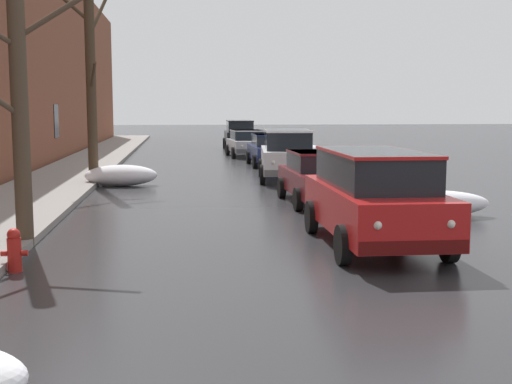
{
  "coord_description": "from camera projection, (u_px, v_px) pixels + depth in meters",
  "views": [
    {
      "loc": [
        -1.97,
        -2.97,
        2.62
      ],
      "look_at": [
        -0.49,
        10.55,
        0.92
      ],
      "focal_mm": 47.59,
      "sensor_mm": 36.0,
      "label": 1
    }
  ],
  "objects": [
    {
      "name": "suv_white_parked_kerbside_mid",
      "position": [
        287.0,
        153.0,
        24.49
      ],
      "size": [
        2.35,
        4.61,
        1.82
      ],
      "color": "silver",
      "rests_on": "ground"
    },
    {
      "name": "snow_bank_near_corner_right",
      "position": [
        429.0,
        203.0,
        16.53
      ],
      "size": [
        1.9,
        1.45,
        0.59
      ],
      "color": "white",
      "rests_on": "ground"
    },
    {
      "name": "sedan_silver_queued_behind_truck",
      "position": [
        247.0,
        143.0,
        36.17
      ],
      "size": [
        2.18,
        3.99,
        1.42
      ],
      "color": "#B7B7BC",
      "rests_on": "ground"
    },
    {
      "name": "suv_red_approaching_near_lane",
      "position": [
        373.0,
        194.0,
        12.79
      ],
      "size": [
        2.05,
        4.8,
        1.82
      ],
      "color": "red",
      "rests_on": "ground"
    },
    {
      "name": "bare_tree_mid_block",
      "position": [
        91.0,
        76.0,
        22.48
      ],
      "size": [
        2.29,
        2.65,
        7.14
      ],
      "color": "#423323",
      "rests_on": "ground"
    },
    {
      "name": "sedan_maroon_parked_kerbside_close",
      "position": [
        320.0,
        176.0,
        18.59
      ],
      "size": [
        1.98,
        4.16,
        1.42
      ],
      "color": "maroon",
      "rests_on": "ground"
    },
    {
      "name": "snow_bank_far_right_pile",
      "position": [
        307.0,
        154.0,
        32.86
      ],
      "size": [
        3.2,
        1.09,
        0.81
      ],
      "color": "white",
      "rests_on": "ground"
    },
    {
      "name": "bare_tree_second_along_sidewalk",
      "position": [
        17.0,
        102.0,
        12.46
      ],
      "size": [
        2.86,
        1.81,
        5.19
      ],
      "color": "#4C3D2D",
      "rests_on": "ground"
    },
    {
      "name": "snow_bank_mid_block_left",
      "position": [
        120.0,
        176.0,
        22.73
      ],
      "size": [
        2.41,
        1.14,
        0.71
      ],
      "color": "white",
      "rests_on": "ground"
    },
    {
      "name": "snow_bank_along_left_kerb",
      "position": [
        421.0,
        204.0,
        16.2
      ],
      "size": [
        3.18,
        0.92,
        0.66
      ],
      "color": "white",
      "rests_on": "ground"
    },
    {
      "name": "suv_black_at_far_intersection",
      "position": [
        240.0,
        134.0,
        42.27
      ],
      "size": [
        2.05,
        4.32,
        1.82
      ],
      "color": "black",
      "rests_on": "ground"
    },
    {
      "name": "sedan_darkblue_parked_far_down_block",
      "position": [
        272.0,
        149.0,
        30.63
      ],
      "size": [
        2.04,
        4.26,
        1.42
      ],
      "color": "navy",
      "rests_on": "ground"
    },
    {
      "name": "left_sidewalk_slab",
      "position": [
        40.0,
        192.0,
        20.54
      ],
      "size": [
        2.95,
        80.0,
        0.16
      ],
      "primitive_type": "cube",
      "color": "gray",
      "rests_on": "ground"
    },
    {
      "name": "fire_hydrant",
      "position": [
        14.0,
        250.0,
        10.84
      ],
      "size": [
        0.42,
        0.22,
        0.71
      ],
      "color": "#B21E19",
      "rests_on": "ground"
    }
  ]
}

